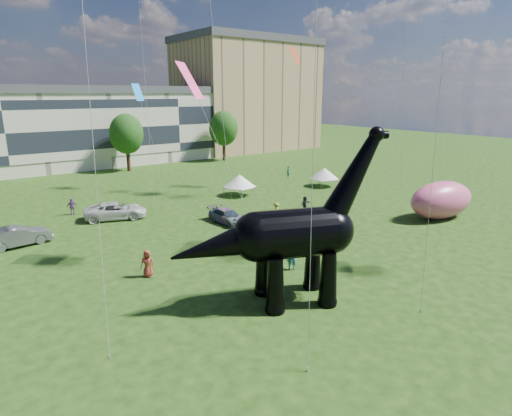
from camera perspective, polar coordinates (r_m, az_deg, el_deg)
ground at (r=24.03m, az=14.09°, el=-15.27°), size 220.00×220.00×0.00m
terrace_row at (r=75.26m, az=-30.99°, el=8.44°), size 78.00×11.00×12.00m
apartment_block at (r=96.02m, az=-1.23°, el=14.52°), size 28.00×18.00×22.00m
tree_mid_right at (r=70.24m, az=-16.93°, el=9.83°), size 5.20×5.20×9.44m
tree_far_right at (r=78.39m, az=-4.35°, el=10.91°), size 5.20×5.20×9.44m
dinosaur_sculpture at (r=24.62m, az=4.12°, el=-3.87°), size 12.58×6.61×10.53m
car_grey at (r=39.39m, az=-29.18°, el=-3.32°), size 5.15×2.32×1.64m
car_white at (r=44.01m, az=-18.21°, el=-0.35°), size 6.46×4.61×1.63m
car_dark at (r=40.53m, az=-3.81°, el=-1.12°), size 2.14×4.71×1.34m
gazebo_near at (r=51.25m, az=-2.21°, el=3.66°), size 4.68×4.68×2.57m
gazebo_far at (r=57.06m, az=9.10°, el=4.60°), size 4.24×4.24×2.50m
inflatable_pink at (r=45.58m, az=23.48°, el=1.00°), size 7.89×4.91×3.68m
visitors at (r=33.89m, az=-11.46°, el=-4.34°), size 51.92×42.40×1.90m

